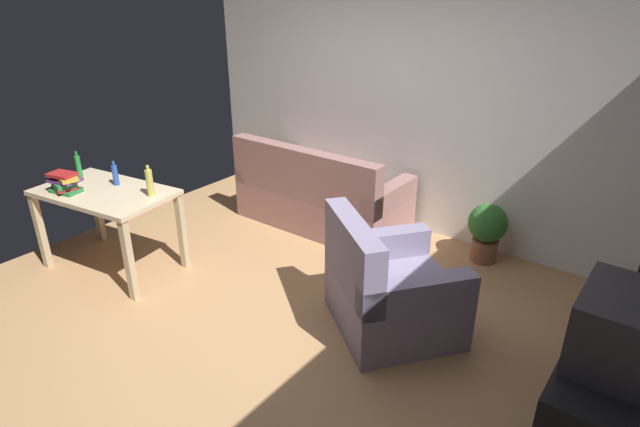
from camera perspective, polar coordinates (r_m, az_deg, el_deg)
ground_plane at (r=4.22m, az=-5.30°, el=-11.37°), size 5.20×4.40×0.02m
wall_rear at (r=5.36m, az=10.43°, el=12.19°), size 5.20×0.10×2.70m
couch at (r=5.54m, az=-0.07°, el=1.69°), size 1.79×0.84×0.92m
tv_stand at (r=3.60m, az=28.19°, el=-16.97°), size 0.44×1.10×0.48m
tv at (r=3.33m, az=29.82°, el=-10.92°), size 0.41×0.60×0.44m
desk at (r=4.96m, az=-22.45°, el=1.20°), size 1.29×0.87×0.76m
potted_plant at (r=5.06m, az=17.86°, el=-1.61°), size 0.36×0.36×0.57m
armchair at (r=3.96m, az=7.41°, el=-8.35°), size 1.23×1.21×0.92m
bottle_green at (r=5.31m, az=-24.99°, el=4.76°), size 0.05×0.05×0.24m
bottle_blue at (r=4.97m, az=-21.56°, el=3.97°), size 0.05×0.05×0.22m
bottle_squat at (r=4.61m, az=-18.19°, el=3.25°), size 0.06×0.06×0.27m
book_stack at (r=4.98m, az=-26.23°, el=3.08°), size 0.30×0.23×0.18m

